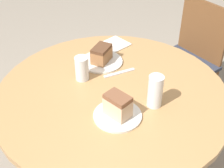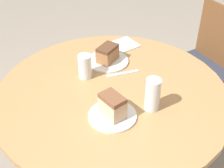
% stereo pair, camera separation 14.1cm
% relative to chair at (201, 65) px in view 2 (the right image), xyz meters
% --- Properties ---
extents(table, '(1.07, 1.07, 0.75)m').
position_rel_chair_xyz_m(table, '(0.15, -0.90, 0.09)').
color(table, tan).
rests_on(table, ground_plane).
extents(chair, '(0.46, 0.46, 0.84)m').
position_rel_chair_xyz_m(chair, '(0.00, 0.00, 0.00)').
color(chair, brown).
rests_on(chair, ground_plane).
extents(plate_near, '(0.22, 0.22, 0.01)m').
position_rel_chair_xyz_m(plate_near, '(-0.06, -0.77, 0.31)').
color(plate_near, silver).
rests_on(plate_near, table).
extents(plate_far, '(0.20, 0.20, 0.01)m').
position_rel_chair_xyz_m(plate_far, '(0.29, -1.01, 0.31)').
color(plate_far, silver).
rests_on(plate_far, table).
extents(cake_slice_near, '(0.11, 0.13, 0.08)m').
position_rel_chair_xyz_m(cake_slice_near, '(-0.06, -0.77, 0.36)').
color(cake_slice_near, '#9E6B42').
rests_on(cake_slice_near, plate_near).
extents(cake_slice_far, '(0.11, 0.07, 0.10)m').
position_rel_chair_xyz_m(cake_slice_far, '(0.29, -1.01, 0.36)').
color(cake_slice_far, beige).
rests_on(cake_slice_far, plate_far).
extents(glass_lemonade, '(0.06, 0.06, 0.15)m').
position_rel_chair_xyz_m(glass_lemonade, '(0.35, -0.84, 0.37)').
color(glass_lemonade, silver).
rests_on(glass_lemonade, table).
extents(glass_water, '(0.07, 0.07, 0.12)m').
position_rel_chair_xyz_m(glass_water, '(-0.02, -0.93, 0.36)').
color(glass_water, silver).
rests_on(glass_water, table).
extents(napkin_stack, '(0.14, 0.14, 0.01)m').
position_rel_chair_xyz_m(napkin_stack, '(-0.14, -0.59, 0.31)').
color(napkin_stack, white).
rests_on(napkin_stack, table).
extents(fork, '(0.07, 0.16, 0.00)m').
position_rel_chair_xyz_m(fork, '(0.07, -0.77, 0.31)').
color(fork, silver).
rests_on(fork, table).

